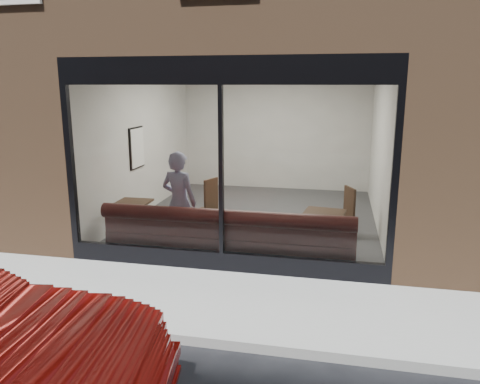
% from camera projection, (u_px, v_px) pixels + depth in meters
% --- Properties ---
extents(ground, '(120.00, 120.00, 0.00)m').
position_uv_depth(ground, '(178.00, 340.00, 5.27)').
color(ground, black).
rests_on(ground, ground).
extents(sidewalk_near, '(40.00, 2.00, 0.01)m').
position_uv_depth(sidewalk_near, '(203.00, 300.00, 6.22)').
color(sidewalk_near, gray).
rests_on(sidewalk_near, ground).
extents(kerb_near, '(40.00, 0.10, 0.12)m').
position_uv_depth(kerb_near, '(176.00, 337.00, 5.21)').
color(kerb_near, gray).
rests_on(kerb_near, ground).
extents(host_building_pier_left, '(2.50, 12.00, 3.20)m').
position_uv_depth(host_building_pier_left, '(145.00, 127.00, 13.29)').
color(host_building_pier_left, brown).
rests_on(host_building_pier_left, ground).
extents(host_building_pier_right, '(2.50, 12.00, 3.20)m').
position_uv_depth(host_building_pier_right, '(423.00, 133.00, 11.78)').
color(host_building_pier_right, brown).
rests_on(host_building_pier_right, ground).
extents(host_building_backfill, '(5.00, 6.00, 3.20)m').
position_uv_depth(host_building_backfill, '(288.00, 121.00, 15.39)').
color(host_building_backfill, brown).
rests_on(host_building_backfill, ground).
extents(cafe_floor, '(6.00, 6.00, 0.00)m').
position_uv_depth(cafe_floor, '(256.00, 217.00, 10.03)').
color(cafe_floor, '#2D2D30').
rests_on(cafe_floor, ground).
extents(cafe_ceiling, '(6.00, 6.00, 0.00)m').
position_uv_depth(cafe_ceiling, '(257.00, 64.00, 9.31)').
color(cafe_ceiling, white).
rests_on(cafe_ceiling, host_building_upper).
extents(cafe_wall_back, '(5.00, 0.00, 5.00)m').
position_uv_depth(cafe_wall_back, '(275.00, 130.00, 12.52)').
color(cafe_wall_back, beige).
rests_on(cafe_wall_back, ground).
extents(cafe_wall_left, '(0.00, 6.00, 6.00)m').
position_uv_depth(cafe_wall_left, '(144.00, 141.00, 10.18)').
color(cafe_wall_left, beige).
rests_on(cafe_wall_left, ground).
extents(cafe_wall_right, '(0.00, 6.00, 6.00)m').
position_uv_depth(cafe_wall_right, '(381.00, 147.00, 9.17)').
color(cafe_wall_right, beige).
rests_on(cafe_wall_right, ground).
extents(storefront_kick, '(5.00, 0.10, 0.30)m').
position_uv_depth(storefront_kick, '(222.00, 261.00, 7.19)').
color(storefront_kick, black).
rests_on(storefront_kick, ground).
extents(storefront_header, '(5.00, 0.10, 0.40)m').
position_uv_depth(storefront_header, '(220.00, 70.00, 6.55)').
color(storefront_header, black).
rests_on(storefront_header, host_building_upper).
extents(storefront_mullion, '(0.06, 0.10, 2.50)m').
position_uv_depth(storefront_mullion, '(221.00, 172.00, 6.87)').
color(storefront_mullion, black).
rests_on(storefront_mullion, storefront_kick).
extents(storefront_glass, '(4.80, 0.00, 4.80)m').
position_uv_depth(storefront_glass, '(221.00, 172.00, 6.85)').
color(storefront_glass, white).
rests_on(storefront_glass, storefront_kick).
extents(banquette, '(4.00, 0.55, 0.45)m').
position_uv_depth(banquette, '(228.00, 248.00, 7.55)').
color(banquette, '#3E1616').
rests_on(banquette, cafe_floor).
extents(person, '(0.71, 0.54, 1.73)m').
position_uv_depth(person, '(179.00, 202.00, 7.89)').
color(person, '#99A1C9').
rests_on(person, cafe_floor).
extents(cafe_table_left, '(0.59, 0.59, 0.04)m').
position_uv_depth(cafe_table_left, '(133.00, 203.00, 8.36)').
color(cafe_table_left, '#332113').
rests_on(cafe_table_left, cafe_floor).
extents(cafe_table_right, '(0.73, 0.73, 0.04)m').
position_uv_depth(cafe_table_right, '(324.00, 213.00, 7.66)').
color(cafe_table_right, '#332113').
rests_on(cafe_table_right, cafe_floor).
extents(cafe_chair_left, '(0.55, 0.55, 0.04)m').
position_uv_depth(cafe_chair_left, '(204.00, 211.00, 9.66)').
color(cafe_chair_left, '#332113').
rests_on(cafe_chair_left, cafe_floor).
extents(cafe_chair_right, '(0.55, 0.55, 0.04)m').
position_uv_depth(cafe_chair_right, '(339.00, 225.00, 8.74)').
color(cafe_chair_right, '#332113').
rests_on(cafe_chair_right, cafe_floor).
extents(wall_poster, '(0.02, 0.60, 0.80)m').
position_uv_depth(wall_poster, '(137.00, 148.00, 9.78)').
color(wall_poster, white).
rests_on(wall_poster, cafe_wall_left).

